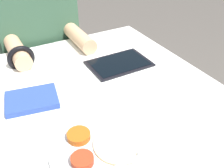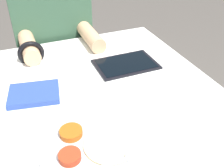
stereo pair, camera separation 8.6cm
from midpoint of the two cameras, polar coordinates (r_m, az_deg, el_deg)
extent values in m
cylinder|color=#B7BABF|center=(0.73, -1.12, -13.86)|extent=(0.28, 0.28, 0.01)
cylinder|color=#B75114|center=(0.75, -5.64, -10.59)|extent=(0.07, 0.07, 0.02)
cylinder|color=#A83319|center=(0.69, -5.57, -15.58)|extent=(0.06, 0.06, 0.02)
cylinder|color=beige|center=(0.73, 2.96, -13.10)|extent=(0.14, 0.14, 0.01)
cylinder|color=#B7BABF|center=(0.68, 1.92, -17.62)|extent=(0.14, 0.01, 0.01)
sphere|color=#B7BABF|center=(0.70, 7.40, -15.77)|extent=(0.02, 0.02, 0.02)
cube|color=silver|center=(0.93, -14.04, -2.49)|extent=(0.19, 0.15, 0.01)
cube|color=#28428E|center=(0.93, -14.09, -2.19)|extent=(0.19, 0.16, 0.02)
cube|color=black|center=(1.09, 5.29, 4.22)|extent=(0.25, 0.17, 0.01)
cube|color=black|center=(1.08, 5.31, 4.43)|extent=(0.23, 0.15, 0.00)
cube|color=black|center=(1.71, -9.12, -6.05)|extent=(0.34, 0.22, 0.44)
cube|color=#2D4C38|center=(1.43, -11.08, 10.55)|extent=(0.38, 0.20, 0.63)
cylinder|color=tan|center=(1.20, -15.76, 7.90)|extent=(0.07, 0.25, 0.07)
cylinder|color=tan|center=(1.26, -2.79, 10.37)|extent=(0.07, 0.25, 0.07)
torus|color=black|center=(1.14, -15.15, 6.36)|extent=(0.11, 0.02, 0.11)
camera|label=1|loc=(0.04, -87.14, 1.97)|focal=42.00mm
camera|label=2|loc=(0.04, 92.86, -1.97)|focal=42.00mm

